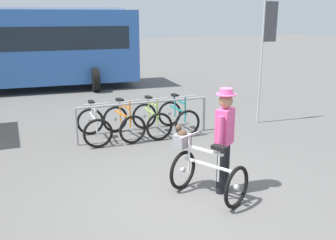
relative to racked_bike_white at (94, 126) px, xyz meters
name	(u,v)px	position (x,y,z in m)	size (l,w,h in m)	color
ground_plane	(192,200)	(0.63, -3.54, -0.37)	(80.00, 80.00, 0.00)	#605E5B
bike_rack_rail	(144,110)	(1.14, -0.25, 0.30)	(3.20, 0.27, 0.88)	#99999E
racked_bike_white	(94,126)	(0.00, 0.00, 0.00)	(0.75, 1.14, 0.97)	black
racked_bike_orange	(124,123)	(0.70, -0.05, 0.00)	(0.75, 1.14, 0.97)	black
racked_bike_lime	(152,120)	(1.40, -0.09, 0.00)	(0.70, 1.12, 0.97)	black
racked_bike_teal	(178,117)	(2.10, -0.14, 0.00)	(0.68, 1.10, 0.97)	black
featured_bicycle	(202,167)	(0.85, -3.44, 0.12)	(1.05, 1.26, 1.09)	black
person_with_featured_bike	(224,136)	(1.24, -3.46, 0.58)	(0.45, 0.36, 1.72)	black
bus_distant	(1,45)	(-1.51, 7.38, 1.37)	(10.22, 4.14, 3.08)	#3366B7
banner_flag	(267,39)	(4.53, -0.36, 1.86)	(0.44, 0.05, 3.20)	#B2B2B7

